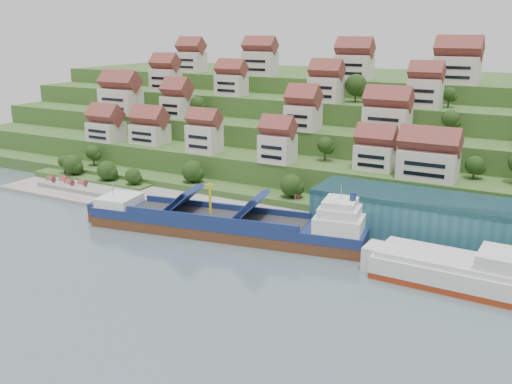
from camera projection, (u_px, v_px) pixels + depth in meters
The scene contains 11 objects.
ground at pixel (210, 234), 139.28m from camera, with size 300.00×300.00×0.00m, color slate.
quay at pixel (310, 226), 142.25m from camera, with size 180.00×14.00×2.20m, color gray.
pebble_beach at pixel (75, 190), 176.29m from camera, with size 45.00×20.00×1.00m, color gray.
hillside at pixel (356, 129), 223.38m from camera, with size 260.00×128.00×31.00m.
hillside_village at pixel (312, 105), 184.28m from camera, with size 157.54×62.85×29.14m.
hillside_trees at pixel (259, 138), 176.04m from camera, with size 137.82×62.67×31.25m.
warehouse at pixel (446, 220), 127.32m from camera, with size 60.00×15.00×10.00m, color #275D6C.
flagpole at pixel (295, 208), 137.34m from camera, with size 1.28×0.16×8.00m.
beach_huts at pixel (67, 185), 175.74m from camera, with size 14.40×3.70×2.20m.
cargo_ship at pixel (231, 225), 137.17m from camera, with size 69.65×21.53×15.15m.
second_ship at pixel (460, 272), 110.77m from camera, with size 32.02×12.65×9.19m.
Camera 1 is at (73.38, -109.13, 48.35)m, focal length 40.00 mm.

